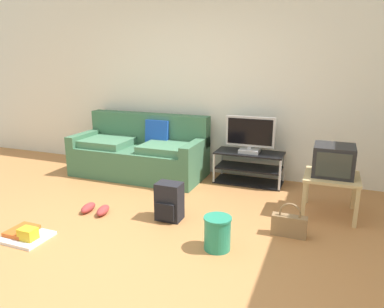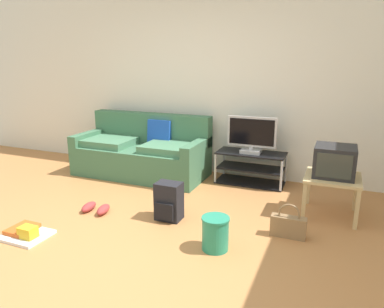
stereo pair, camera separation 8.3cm
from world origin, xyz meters
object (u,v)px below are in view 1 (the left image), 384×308
Objects in this scene: handbag at (289,224)px; floor_tray at (25,235)px; flat_tv at (250,135)px; cleaning_bucket at (217,232)px; side_table at (331,181)px; sneakers_pair at (96,209)px; tv_stand at (249,167)px; backpack at (169,202)px; couch at (141,153)px; crt_tv at (334,160)px.

handbag is 2.57m from floor_tray.
flat_tv is 1.96m from cleaning_bucket.
side_table is 1.65× the size of sneakers_pair.
tv_stand is at bearing 94.10° from cleaning_bucket.
sneakers_pair is (-1.38, -1.62, -0.64)m from flat_tv.
tv_stand is 1.58m from backpack.
flat_tv reaches higher than couch.
tv_stand is 1.91m from cleaning_bucket.
crt_tv reaches higher than sneakers_pair.
couch is 2.61m from handbag.
backpack reaches higher than floor_tray.
floor_tray is at bearing -164.75° from cleaning_bucket.
cleaning_bucket is 0.72× the size of floor_tray.
couch reaches higher than tv_stand.
tv_stand reaches higher than handbag.
floor_tray is (-1.12, -0.90, -0.16)m from backpack.
tv_stand is 1.30m from side_table.
side_table reaches higher than handbag.
crt_tv is 1.34× the size of cleaning_bucket.
backpack is 0.79m from cleaning_bucket.
sneakers_pair is at bearing -130.48° from flat_tv.
flat_tv is at bearing 146.80° from side_table.
side_table is at bearing -34.02° from tv_stand.
floor_tray is (-2.72, -1.69, -0.58)m from crt_tv.
handbag is at bearing -117.43° from side_table.
side_table is at bearing 25.36° from backpack.
flat_tv is 1.92× the size of sneakers_pair.
backpack is 1.45m from floor_tray.
crt_tv is at bearing 25.83° from backpack.
floor_tray is at bearing -124.65° from tv_stand.
cleaning_bucket reaches higher than sneakers_pair.
crt_tv is 0.93m from handbag.
cleaning_bucket is at bearing -31.90° from backpack.
tv_stand is at bearing 49.91° from sneakers_pair.
couch is at bearing 135.62° from cleaning_bucket.
couch reaches higher than cleaning_bucket.
flat_tv is 1.31m from side_table.
backpack is (-1.60, -0.79, -0.42)m from crt_tv.
cleaning_bucket is at bearing 15.25° from floor_tray.
crt_tv is 1.21× the size of sneakers_pair.
backpack is at bearing -109.98° from flat_tv.
sneakers_pair is at bearing -159.42° from side_table.
side_table reaches higher than floor_tray.
tv_stand is 1.62× the size of side_table.
crt_tv reaches higher than backpack.
cleaning_bucket is at bearing -44.38° from couch.
sneakers_pair is at bearing -81.67° from couch.
backpack reaches higher than cleaning_bucket.
sneakers_pair is 0.80m from floor_tray.
cleaning_bucket is (1.73, -1.69, -0.16)m from couch.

